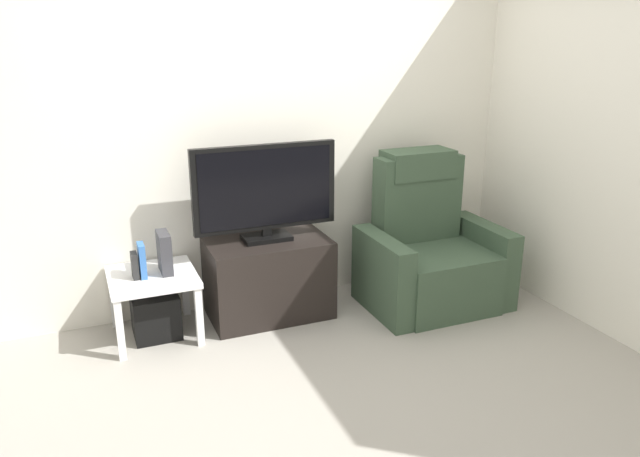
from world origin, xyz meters
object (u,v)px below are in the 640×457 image
side_table (153,284)px  tv_stand (269,278)px  game_console (164,252)px  book_leftmost (135,266)px  book_middle (142,260)px  recliner_armchair (429,252)px  television (265,190)px  subwoofer_box (156,315)px

side_table → tv_stand: bearing=0.6°
side_table → game_console: game_console is taller
book_leftmost → book_middle: size_ratio=0.75×
side_table → book_middle: book_middle is taller
recliner_armchair → tv_stand: bearing=161.6°
tv_stand → book_leftmost: 0.91m
recliner_armchair → side_table: size_ratio=2.00×
recliner_armchair → side_table: (-1.92, 0.20, -0.01)m
tv_stand → book_middle: size_ratio=3.76×
television → book_middle: television is taller
recliner_armchair → book_middle: bearing=166.8°
side_table → subwoofer_box: 0.22m
television → game_console: bearing=-178.5°
recliner_armchair → television: bearing=160.7°
television → book_middle: bearing=-176.7°
recliner_armchair → book_leftmost: bearing=166.9°
television → game_console: television is taller
tv_stand → book_leftmost: (-0.87, -0.03, 0.23)m
side_table → book_leftmost: (-0.10, -0.02, 0.15)m
tv_stand → recliner_armchair: bearing=-10.5°
recliner_armchair → side_table: bearing=166.0°
side_table → book_middle: bearing=-159.6°
tv_stand → television: (0.00, 0.02, 0.62)m
television → book_middle: (-0.83, -0.05, -0.36)m
tv_stand → television: size_ratio=0.84×
game_console → tv_stand: bearing=-0.1°
book_middle → game_console: game_console is taller
tv_stand → game_console: size_ratio=3.12×
subwoofer_box → game_console: 0.42m
tv_stand → book_middle: book_middle is taller
tv_stand → subwoofer_box: 0.79m
subwoofer_box → book_leftmost: bearing=-168.7°
tv_stand → game_console: (-0.68, 0.00, 0.28)m
television → game_console: size_ratio=3.71×
subwoofer_box → game_console: bearing=6.3°
television → recliner_armchair: bearing=-11.4°
television → book_middle: size_ratio=4.47×
tv_stand → television: television is taller
recliner_armchair → subwoofer_box: (-1.92, 0.20, -0.23)m
book_leftmost → book_middle: book_middle is taller
book_leftmost → game_console: bearing=9.0°
recliner_armchair → game_console: recliner_armchair is taller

